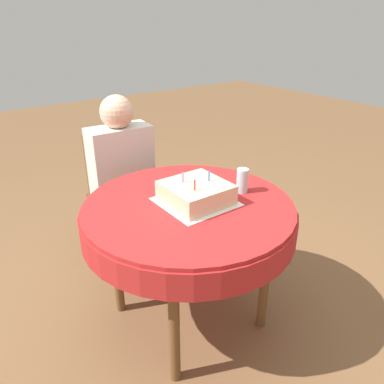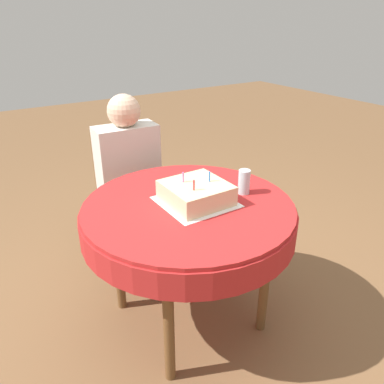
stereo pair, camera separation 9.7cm
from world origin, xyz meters
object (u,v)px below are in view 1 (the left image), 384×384
person (122,165)px  drinking_glass (242,181)px  chair (120,190)px  birthday_cake (196,193)px

person → drinking_glass: 0.88m
chair → birthday_cake: birthday_cake is taller
person → birthday_cake: size_ratio=3.89×
chair → drinking_glass: drinking_glass is taller
person → chair: bearing=90.0°
person → birthday_cake: (0.01, -0.78, 0.10)m
chair → drinking_glass: size_ratio=6.71×
birthday_cake → drinking_glass: 0.27m
chair → birthday_cake: bearing=-86.2°
birthday_cake → chair: bearing=90.3°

